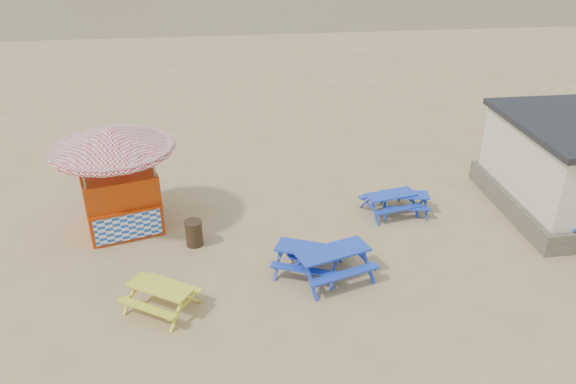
{
  "coord_description": "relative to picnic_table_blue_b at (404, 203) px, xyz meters",
  "views": [
    {
      "loc": [
        -2.4,
        -14.37,
        9.36
      ],
      "look_at": [
        -0.38,
        1.5,
        1.0
      ],
      "focal_mm": 35.0,
      "sensor_mm": 36.0,
      "label": 1
    }
  ],
  "objects": [
    {
      "name": "picnic_table_yellow",
      "position": [
        -7.73,
        -4.14,
        0.02
      ],
      "size": [
        2.13,
        2.03,
        0.7
      ],
      "rotation": [
        0.0,
        0.0,
        -0.57
      ],
      "color": "gold",
      "rests_on": "ground"
    },
    {
      "name": "picnic_table_blue_e",
      "position": [
        -3.12,
        -3.31,
        0.1
      ],
      "size": [
        2.44,
        2.18,
        0.85
      ],
      "rotation": [
        0.0,
        0.0,
        0.31
      ],
      "color": "#121F9C",
      "rests_on": "ground"
    },
    {
      "name": "picnic_table_blue_c",
      "position": [
        -0.51,
        -0.02,
        0.03
      ],
      "size": [
        1.94,
        1.69,
        0.71
      ],
      "rotation": [
        0.0,
        0.0,
        0.22
      ],
      "color": "#121F9C",
      "rests_on": "ground"
    },
    {
      "name": "ice_cream_kiosk",
      "position": [
        -9.24,
        0.26,
        1.8
      ],
      "size": [
        4.68,
        4.68,
        3.38
      ],
      "rotation": [
        0.0,
        0.0,
        0.28
      ],
      "color": "#A82E06",
      "rests_on": "ground"
    },
    {
      "name": "picnic_table_blue_b",
      "position": [
        0.0,
        0.0,
        0.0
      ],
      "size": [
        1.75,
        1.5,
        0.65
      ],
      "rotation": [
        0.0,
        0.0,
        -0.17
      ],
      "color": "#121F9C",
      "rests_on": "ground"
    },
    {
      "name": "ground",
      "position": [
        -3.56,
        -1.51,
        -0.33
      ],
      "size": [
        400.0,
        400.0,
        0.0
      ],
      "primitive_type": "plane",
      "color": "tan",
      "rests_on": "ground"
    },
    {
      "name": "picnic_table_blue_d",
      "position": [
        -3.73,
        -2.98,
        0.06
      ],
      "size": [
        2.26,
        2.07,
        0.77
      ],
      "rotation": [
        0.0,
        0.0,
        -0.4
      ],
      "color": "#121F9C",
      "rests_on": "ground"
    },
    {
      "name": "litter_bin",
      "position": [
        -6.96,
        -1.2,
        0.08
      ],
      "size": [
        0.55,
        0.55,
        0.81
      ],
      "color": "#382517",
      "rests_on": "ground"
    }
  ]
}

